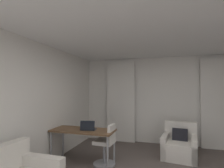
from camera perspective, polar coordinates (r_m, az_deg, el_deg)
wall_window at (r=5.72m, az=16.64°, el=-4.95°), size 5.12×0.06×2.60m
wall_left at (r=3.68m, az=-26.79°, el=-6.77°), size 0.06×6.12×2.60m
ceiling at (r=2.85m, az=16.75°, el=18.68°), size 5.12×6.12×0.06m
curtain_left_panel at (r=5.75m, az=2.76°, el=-5.49°), size 0.90×0.06×2.50m
curtain_right_panel at (r=5.77m, az=30.50°, el=-5.27°), size 0.90×0.06×2.50m
armchair at (r=4.91m, az=20.55°, el=-17.80°), size 0.89×0.95×0.80m
desk at (r=4.22m, az=-9.09°, el=-14.80°), size 1.40×0.59×0.74m
desk_chair at (r=4.15m, az=-1.90°, el=-19.14°), size 0.48×0.48×0.88m
laptop at (r=4.11m, az=-7.49°, el=-13.60°), size 0.35×0.29×0.22m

